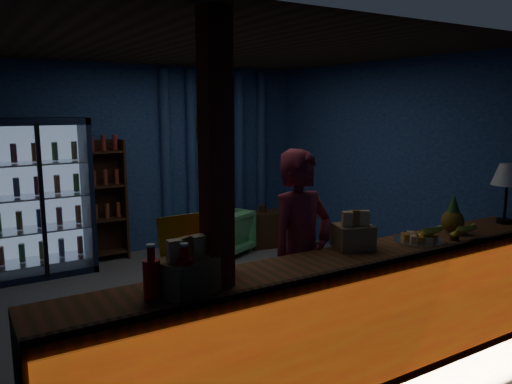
# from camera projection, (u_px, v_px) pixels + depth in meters

# --- Properties ---
(ground) EXTENTS (4.60, 4.60, 0.00)m
(ground) POSITION_uv_depth(u_px,v_px,m) (225.00, 297.00, 5.39)
(ground) COLOR #515154
(ground) RESTS_ON ground
(room_walls) EXTENTS (4.60, 4.60, 4.60)m
(room_walls) POSITION_uv_depth(u_px,v_px,m) (224.00, 152.00, 5.12)
(room_walls) COLOR navy
(room_walls) RESTS_ON ground
(counter) EXTENTS (4.40, 0.57, 0.99)m
(counter) POSITION_uv_depth(u_px,v_px,m) (345.00, 319.00, 3.71)
(counter) COLOR brown
(counter) RESTS_ON ground
(support_post) EXTENTS (0.16, 0.16, 2.60)m
(support_post) POSITION_uv_depth(u_px,v_px,m) (217.00, 229.00, 3.03)
(support_post) COLOR maroon
(support_post) RESTS_ON ground
(beverage_cooler) EXTENTS (1.20, 0.62, 1.90)m
(beverage_cooler) POSITION_uv_depth(u_px,v_px,m) (37.00, 198.00, 6.05)
(beverage_cooler) COLOR black
(beverage_cooler) RESTS_ON ground
(bottle_shelf) EXTENTS (0.50, 0.28, 1.60)m
(bottle_shelf) POSITION_uv_depth(u_px,v_px,m) (105.00, 201.00, 6.63)
(bottle_shelf) COLOR #3B2513
(bottle_shelf) RESTS_ON ground
(curtain_folds) EXTENTS (1.74, 0.14, 2.50)m
(curtain_folds) POSITION_uv_depth(u_px,v_px,m) (216.00, 156.00, 7.48)
(curtain_folds) COLOR navy
(curtain_folds) RESTS_ON room_walls
(framed_picture) EXTENTS (0.36, 0.04, 0.28)m
(framed_picture) POSITION_uv_depth(u_px,v_px,m) (208.00, 126.00, 7.29)
(framed_picture) COLOR #BC892F
(framed_picture) RESTS_ON room_walls
(shopkeeper) EXTENTS (0.67, 0.49, 1.71)m
(shopkeeper) POSITION_uv_depth(u_px,v_px,m) (301.00, 255.00, 4.00)
(shopkeeper) COLOR maroon
(shopkeeper) RESTS_ON ground
(green_chair) EXTENTS (0.88, 0.89, 0.62)m
(green_chair) POSITION_uv_depth(u_px,v_px,m) (223.00, 232.00, 6.93)
(green_chair) COLOR #5BB771
(green_chair) RESTS_ON ground
(side_table) EXTENTS (0.63, 0.51, 0.61)m
(side_table) POSITION_uv_depth(u_px,v_px,m) (263.00, 229.00, 7.32)
(side_table) COLOR #3B2513
(side_table) RESTS_ON ground
(yellow_sign) EXTENTS (0.52, 0.12, 0.41)m
(yellow_sign) POSITION_uv_depth(u_px,v_px,m) (197.00, 245.00, 3.22)
(yellow_sign) COLOR yellow
(yellow_sign) RESTS_ON counter
(soda_bottles) EXTENTS (0.27, 0.18, 0.33)m
(soda_bottles) POSITION_uv_depth(u_px,v_px,m) (168.00, 277.00, 2.83)
(soda_bottles) COLOR red
(soda_bottles) RESTS_ON counter
(snack_box_left) EXTENTS (0.38, 0.34, 0.34)m
(snack_box_left) POSITION_uv_depth(u_px,v_px,m) (186.00, 273.00, 2.94)
(snack_box_left) COLOR #A57C50
(snack_box_left) RESTS_ON counter
(snack_box_centre) EXTENTS (0.34, 0.31, 0.30)m
(snack_box_centre) POSITION_uv_depth(u_px,v_px,m) (353.00, 235.00, 3.86)
(snack_box_centre) COLOR #A57C50
(snack_box_centre) RESTS_ON counter
(pastry_tray) EXTENTS (0.41, 0.41, 0.07)m
(pastry_tray) POSITION_uv_depth(u_px,v_px,m) (420.00, 240.00, 4.03)
(pastry_tray) COLOR silver
(pastry_tray) RESTS_ON counter
(banana_bunches) EXTENTS (0.53, 0.31, 0.18)m
(banana_bunches) POSITION_uv_depth(u_px,v_px,m) (443.00, 232.00, 4.02)
(banana_bunches) COLOR yellow
(banana_bunches) RESTS_ON counter
(table_lamp) EXTENTS (0.29, 0.29, 0.56)m
(table_lamp) POSITION_uv_depth(u_px,v_px,m) (508.00, 177.00, 4.61)
(table_lamp) COLOR black
(table_lamp) RESTS_ON counter
(pineapple) EXTENTS (0.19, 0.19, 0.33)m
(pineapple) POSITION_uv_depth(u_px,v_px,m) (453.00, 218.00, 4.30)
(pineapple) COLOR #8E5619
(pineapple) RESTS_ON counter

